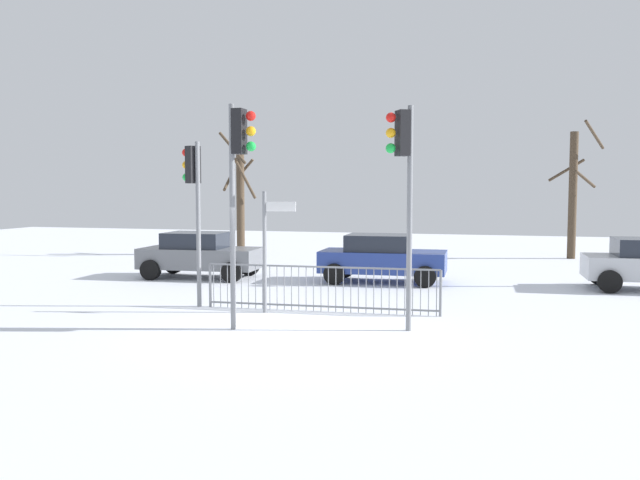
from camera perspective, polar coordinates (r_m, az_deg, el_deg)
ground_plane at (r=13.61m, az=-2.58°, el=-7.82°), size 60.00×60.00×0.00m
traffic_light_mid_left at (r=16.63m, az=-10.67°, el=4.51°), size 0.54×0.39×4.00m
traffic_light_foreground_right at (r=13.65m, az=-6.93°, el=6.31°), size 0.57×0.32×4.57m
traffic_light_rear_right at (r=13.51m, az=7.08°, el=6.20°), size 0.51×0.42×4.52m
direction_sign_post at (r=15.53m, az=-4.49°, el=-0.39°), size 0.79×0.10×2.82m
pedestrian_guard_railing at (r=15.75m, az=0.08°, el=-4.10°), size 5.59×0.30×1.07m
car_grey_far at (r=21.97m, az=-10.15°, el=-1.19°), size 3.88×2.08×1.47m
car_blue_near at (r=20.69m, az=5.28°, el=-1.48°), size 3.86×2.03×1.47m
bare_tree_left at (r=29.34m, az=20.73°, el=3.85°), size 2.15×2.15×5.54m
bare_tree_centre at (r=29.32m, az=-6.79°, el=3.46°), size 1.51×1.35×5.28m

